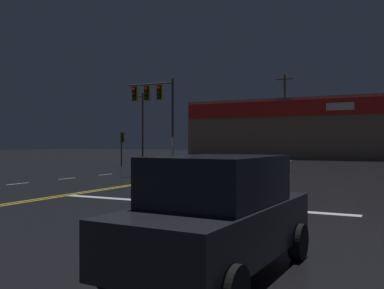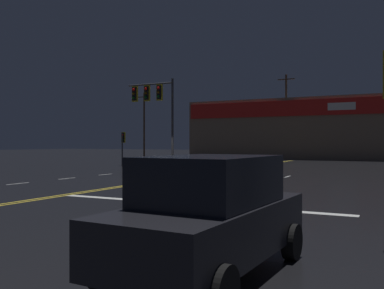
{
  "view_description": "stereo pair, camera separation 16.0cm",
  "coord_description": "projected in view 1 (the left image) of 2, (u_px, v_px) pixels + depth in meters",
  "views": [
    {
      "loc": [
        12.1,
        -21.08,
        2.09
      ],
      "look_at": [
        0.0,
        3.38,
        2.0
      ],
      "focal_mm": 40.0,
      "sensor_mm": 36.0,
      "label": 1
    },
    {
      "loc": [
        12.24,
        -21.01,
        2.09
      ],
      "look_at": [
        0.0,
        3.38,
        2.0
      ],
      "focal_mm": 40.0,
      "sensor_mm": 36.0,
      "label": 2
    }
  ],
  "objects": [
    {
      "name": "building_backdrop",
      "position": [
        304.0,
        129.0,
        58.16
      ],
      "size": [
        30.41,
        10.23,
        7.88
      ],
      "color": "#7A6651",
      "rests_on": "ground"
    },
    {
      "name": "parked_car",
      "position": [
        218.0,
        214.0,
        6.83
      ],
      "size": [
        2.19,
        4.38,
        1.88
      ],
      "color": "black",
      "rests_on": "ground"
    },
    {
      "name": "road_markings",
      "position": [
        169.0,
        183.0,
        22.18
      ],
      "size": [
        16.75,
        60.0,
        0.01
      ],
      "color": "gold",
      "rests_on": "ground"
    },
    {
      "name": "traffic_signal_median",
      "position": [
        153.0,
        101.0,
        26.26
      ],
      "size": [
        3.23,
        0.36,
        5.98
      ],
      "color": "#38383D",
      "rests_on": "ground"
    },
    {
      "name": "traffic_signal_corner_northwest",
      "position": [
        122.0,
        141.0,
        39.68
      ],
      "size": [
        0.42,
        0.36,
        3.12
      ],
      "color": "#38383D",
      "rests_on": "ground"
    },
    {
      "name": "utility_pole_row",
      "position": [
        304.0,
        115.0,
        53.61
      ],
      "size": [
        47.98,
        0.26,
        11.92
      ],
      "color": "#4C3828",
      "rests_on": "ground"
    },
    {
      "name": "ground_plane",
      "position": [
        166.0,
        180.0,
        24.26
      ],
      "size": [
        200.0,
        200.0,
        0.0
      ],
      "primitive_type": "plane",
      "color": "black"
    }
  ]
}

